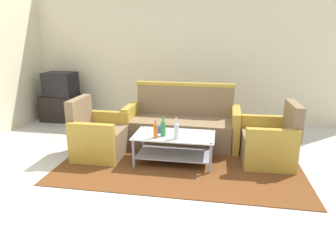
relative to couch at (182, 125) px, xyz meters
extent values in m
plane|color=beige|center=(-0.01, -1.59, -0.32)|extent=(14.00, 14.00, 0.00)
cube|color=beige|center=(-0.01, 1.47, 1.08)|extent=(6.52, 0.12, 2.80)
cube|color=brown|center=(0.07, -0.66, -0.31)|extent=(3.25, 2.11, 0.01)
cube|color=#7F6647|center=(0.00, -0.05, -0.10)|extent=(1.62, 0.74, 0.42)
cube|color=#7F6647|center=(0.01, 0.27, 0.35)|extent=(1.60, 0.18, 0.48)
cube|color=#B79333|center=(0.84, -0.07, 0.00)|extent=(0.14, 0.70, 0.62)
cube|color=#B79333|center=(-0.84, -0.04, 0.00)|extent=(0.14, 0.70, 0.62)
cube|color=#B79333|center=(0.01, 0.27, 0.62)|extent=(1.64, 0.14, 0.06)
cube|color=#7F6647|center=(-1.11, -0.69, -0.11)|extent=(0.66, 0.61, 0.40)
cube|color=#7F6647|center=(-1.42, -0.69, 0.32)|extent=(0.12, 0.60, 0.45)
cube|color=#B79333|center=(-1.10, -0.36, -0.02)|extent=(0.66, 0.11, 0.58)
cube|color=#B79333|center=(-1.11, -1.02, -0.02)|extent=(0.66, 0.11, 0.58)
cube|color=#7F6647|center=(1.25, -0.53, -0.11)|extent=(0.68, 0.62, 0.40)
cube|color=#7F6647|center=(1.56, -0.52, 0.32)|extent=(0.14, 0.60, 0.45)
cube|color=#B79333|center=(1.26, -0.86, -0.02)|extent=(0.66, 0.12, 0.58)
cube|color=#B79333|center=(1.24, -0.20, -0.02)|extent=(0.66, 0.12, 0.58)
cube|color=silver|center=(-0.01, -0.76, 0.09)|extent=(1.10, 0.60, 0.02)
cube|color=#9E9EA5|center=(-0.01, -0.76, -0.19)|extent=(1.00, 0.52, 0.02)
cylinder|color=#9E9EA5|center=(-0.52, -0.50, -0.11)|extent=(0.04, 0.04, 0.40)
cylinder|color=#9E9EA5|center=(0.50, -0.50, -0.11)|extent=(0.04, 0.04, 0.40)
cylinder|color=#9E9EA5|center=(-0.52, -1.02, -0.11)|extent=(0.04, 0.04, 0.40)
cylinder|color=#9E9EA5|center=(0.50, -1.02, -0.11)|extent=(0.04, 0.04, 0.40)
cylinder|color=#D85919|center=(-0.24, -0.93, 0.18)|extent=(0.06, 0.06, 0.18)
cylinder|color=#D85919|center=(-0.24, -0.93, 0.31)|extent=(0.02, 0.02, 0.08)
cylinder|color=#2D8C38|center=(-0.15, -0.84, 0.19)|extent=(0.07, 0.07, 0.19)
cylinder|color=#2D8C38|center=(-0.15, -0.84, 0.33)|extent=(0.03, 0.03, 0.08)
cylinder|color=silver|center=(0.04, -0.92, 0.20)|extent=(0.07, 0.07, 0.20)
cylinder|color=silver|center=(0.04, -0.92, 0.34)|extent=(0.02, 0.02, 0.09)
cylinder|color=#2659A5|center=(-0.22, -0.70, 0.14)|extent=(0.08, 0.08, 0.10)
cube|color=black|center=(-2.62, 0.96, -0.06)|extent=(0.80, 0.50, 0.52)
cube|color=black|center=(-2.62, 0.96, 0.44)|extent=(0.63, 0.48, 0.48)
cube|color=black|center=(-2.60, 1.18, 0.44)|extent=(0.51, 0.04, 0.36)
camera|label=1|loc=(0.57, -4.59, 1.42)|focal=31.92mm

